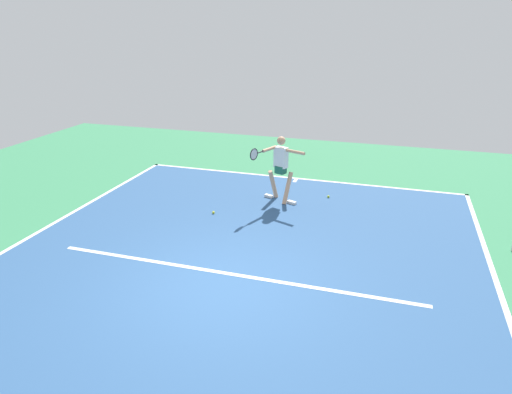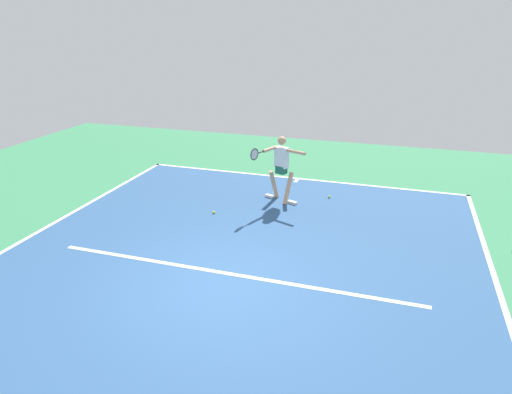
# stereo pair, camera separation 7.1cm
# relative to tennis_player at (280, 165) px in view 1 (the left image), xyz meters

# --- Properties ---
(ground_plane) EXTENTS (22.25, 22.25, 0.00)m
(ground_plane) POSITION_rel_tennis_player_xyz_m (-0.04, 4.32, -0.98)
(ground_plane) COLOR #388456
(court_surface) EXTENTS (9.51, 12.61, 0.00)m
(court_surface) POSITION_rel_tennis_player_xyz_m (-0.04, 4.32, -0.98)
(court_surface) COLOR #2D5484
(court_surface) RESTS_ON ground_plane
(court_line_baseline_near) EXTENTS (9.51, 0.10, 0.01)m
(court_line_baseline_near) POSITION_rel_tennis_player_xyz_m (-0.04, -1.93, -0.98)
(court_line_baseline_near) COLOR white
(court_line_baseline_near) RESTS_ON ground_plane
(court_line_sideline_right) EXTENTS (0.10, 12.61, 0.01)m
(court_line_sideline_right) POSITION_rel_tennis_player_xyz_m (4.67, 4.32, -0.98)
(court_line_sideline_right) COLOR white
(court_line_sideline_right) RESTS_ON ground_plane
(court_line_service) EXTENTS (7.13, 0.10, 0.01)m
(court_line_service) POSITION_rel_tennis_player_xyz_m (-0.04, 3.87, -0.98)
(court_line_service) COLOR white
(court_line_service) RESTS_ON ground_plane
(court_line_centre_mark) EXTENTS (0.10, 0.30, 0.01)m
(court_line_centre_mark) POSITION_rel_tennis_player_xyz_m (-0.04, -1.73, -0.98)
(court_line_centre_mark) COLOR white
(court_line_centre_mark) RESTS_ON ground_plane
(tennis_player) EXTENTS (1.21, 1.19, 1.73)m
(tennis_player) POSITION_rel_tennis_player_xyz_m (0.00, 0.00, 0.00)
(tennis_player) COLOR tan
(tennis_player) RESTS_ON ground_plane
(tennis_ball_far_corner) EXTENTS (0.07, 0.07, 0.07)m
(tennis_ball_far_corner) POSITION_rel_tennis_player_xyz_m (1.33, 1.31, -0.95)
(tennis_ball_far_corner) COLOR yellow
(tennis_ball_far_corner) RESTS_ON ground_plane
(tennis_ball_centre_court) EXTENTS (0.07, 0.07, 0.07)m
(tennis_ball_centre_court) POSITION_rel_tennis_player_xyz_m (-1.19, -0.61, -0.95)
(tennis_ball_centre_court) COLOR #C6E53D
(tennis_ball_centre_court) RESTS_ON ground_plane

